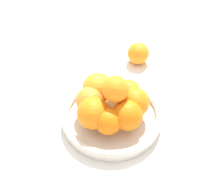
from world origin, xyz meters
TOP-DOWN VIEW (x-y plane):
  - ground_plane at (0.00, 0.00)m, footprint 4.00×4.00m
  - fruit_bowl at (0.00, 0.00)m, footprint 0.27×0.27m
  - orange_pile at (-0.00, 0.00)m, footprint 0.19×0.19m
  - stray_orange at (0.27, 0.04)m, footprint 0.07×0.07m

SIDE VIEW (x-z plane):
  - ground_plane at x=0.00m, z-range 0.00..0.00m
  - fruit_bowl at x=0.00m, z-range 0.00..0.04m
  - stray_orange at x=0.27m, z-range 0.00..0.07m
  - orange_pile at x=0.00m, z-range 0.02..0.15m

